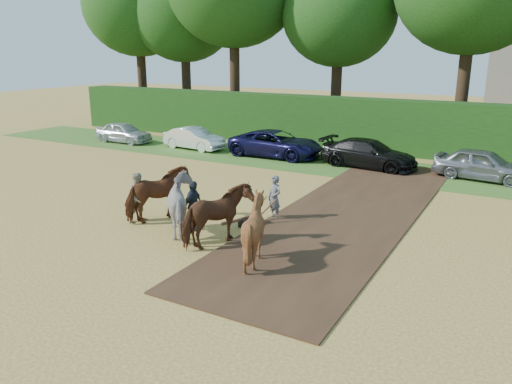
{
  "coord_description": "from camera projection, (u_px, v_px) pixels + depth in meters",
  "views": [
    {
      "loc": [
        6.89,
        -9.64,
        5.63
      ],
      "look_at": [
        -0.38,
        3.34,
        1.4
      ],
      "focal_mm": 35.0,
      "sensor_mm": 36.0,
      "label": 1
    }
  ],
  "objects": [
    {
      "name": "ground",
      "position": [
        206.0,
        277.0,
        12.86
      ],
      "size": [
        120.0,
        120.0,
        0.0
      ],
      "primitive_type": "plane",
      "color": "gold",
      "rests_on": "ground"
    },
    {
      "name": "earth_strip",
      "position": [
        351.0,
        211.0,
        18.03
      ],
      "size": [
        4.5,
        17.0,
        0.05
      ],
      "primitive_type": "cube",
      "color": "#472D1C",
      "rests_on": "ground"
    },
    {
      "name": "grass_verge",
      "position": [
        368.0,
        169.0,
        24.61
      ],
      "size": [
        50.0,
        5.0,
        0.03
      ],
      "primitive_type": "cube",
      "color": "#38601E",
      "rests_on": "ground"
    },
    {
      "name": "hedgerow",
      "position": [
        394.0,
        127.0,
        27.98
      ],
      "size": [
        46.0,
        1.6,
        3.0
      ],
      "primitive_type": "cube",
      "color": "#14380F",
      "rests_on": "ground"
    },
    {
      "name": "spectator_near",
      "position": [
        140.0,
        197.0,
        16.84
      ],
      "size": [
        0.9,
        1.0,
        1.69
      ],
      "primitive_type": "imported",
      "rotation": [
        0.0,
        0.0,
        1.2
      ],
      "color": "#C0B696",
      "rests_on": "ground"
    },
    {
      "name": "spectator_far",
      "position": [
        193.0,
        205.0,
        16.07
      ],
      "size": [
        0.46,
        0.98,
        1.63
      ],
      "primitive_type": "imported",
      "rotation": [
        0.0,
        0.0,
        1.64
      ],
      "color": "#252A31",
      "rests_on": "ground"
    },
    {
      "name": "plough_team",
      "position": [
        203.0,
        210.0,
        15.24
      ],
      "size": [
        6.46,
        4.81,
        1.86
      ],
      "color": "#5F3117",
      "rests_on": "ground"
    },
    {
      "name": "parked_cars",
      "position": [
        386.0,
        157.0,
        24.07
      ],
      "size": [
        35.51,
        2.94,
        1.44
      ],
      "color": "silver",
      "rests_on": "ground"
    }
  ]
}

